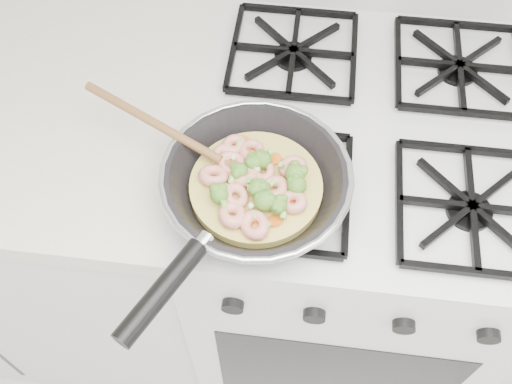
# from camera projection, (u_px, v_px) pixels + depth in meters

# --- Properties ---
(stove) EXTENTS (0.60, 0.60, 0.92)m
(stove) POSITION_uv_depth(u_px,v_px,m) (341.00, 248.00, 1.37)
(stove) COLOR white
(stove) RESTS_ON ground
(counter_left) EXTENTS (1.00, 0.60, 0.90)m
(counter_left) POSITION_uv_depth(u_px,v_px,m) (13.00, 213.00, 1.43)
(counter_left) COLOR white
(counter_left) RESTS_ON ground
(skillet) EXTENTS (0.43, 0.42, 0.09)m
(skillet) POSITION_uv_depth(u_px,v_px,m) (254.00, 184.00, 0.87)
(skillet) COLOR black
(skillet) RESTS_ON stove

